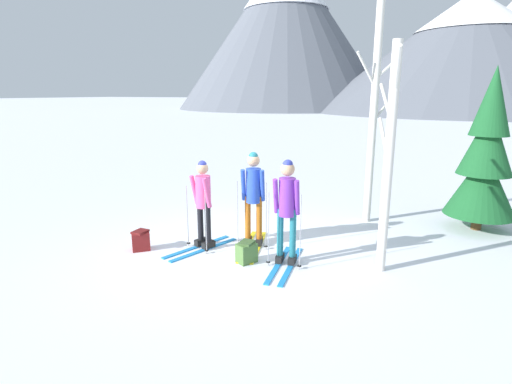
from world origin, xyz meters
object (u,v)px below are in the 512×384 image
Objects in this scene: backpack_on_snow_front at (247,252)px; backpack_on_snow_beside at (141,240)px; birch_tree_tall at (388,158)px; skier_in_purple at (287,205)px; birch_tree_slender at (373,115)px; skier_in_pink at (203,201)px; skier_in_blue at (254,193)px; pine_tree_near at (485,158)px.

backpack_on_snow_beside is at bearing -170.89° from backpack_on_snow_front.
birch_tree_tall is 9.22× the size of backpack_on_snow_front.
skier_in_purple is 0.39× the size of birch_tree_slender.
skier_in_pink is at bearing 179.31° from skier_in_purple.
skier_in_purple is at bearing -31.46° from skier_in_blue.
pine_tree_near reaches higher than skier_in_purple.
pine_tree_near is at bearing 35.45° from skier_in_pink.
backpack_on_snow_front is at bearing -157.68° from skier_in_purple.
backpack_on_snow_beside is at bearing -167.61° from skier_in_purple.
backpack_on_snow_beside is (-1.80, -1.13, -0.85)m from skier_in_blue.
birch_tree_slender is at bearing 49.90° from skier_in_pink.
birch_tree_slender is at bearing 55.18° from skier_in_blue.
skier_in_purple is at bearing 12.39° from backpack_on_snow_beside.
birch_tree_tall reaches higher than skier_in_purple.
pine_tree_near is (3.09, 3.41, 0.52)m from skier_in_purple.
birch_tree_slender is at bearing 65.75° from backpack_on_snow_front.
backpack_on_snow_front is 2.07m from backpack_on_snow_beside.
skier_in_purple is 1.09m from backpack_on_snow_front.
backpack_on_snow_beside is (-1.01, -0.61, -0.73)m from skier_in_pink.
skier_in_blue reaches higher than backpack_on_snow_beside.
pine_tree_near is at bearing 44.59° from backpack_on_snow_front.
skier_in_purple is 4.57× the size of backpack_on_snow_beside.
pine_tree_near is (4.76, 3.39, 0.64)m from skier_in_pink.
pine_tree_near reaches higher than backpack_on_snow_front.
birch_tree_tall is at bearing 13.26° from backpack_on_snow_beside.
skier_in_pink is 0.46× the size of birch_tree_tall.
skier_in_purple is (0.88, -0.54, 0.00)m from skier_in_blue.
backpack_on_snow_beside is (-2.68, -0.59, -0.85)m from skier_in_purple.
skier_in_blue is at bearing 31.99° from backpack_on_snow_beside.
birch_tree_slender reaches higher than backpack_on_snow_front.
birch_tree_tall is at bearing 6.80° from skier_in_pink.
skier_in_purple is 4.60× the size of backpack_on_snow_front.
skier_in_purple is at bearing -165.22° from birch_tree_tall.
skier_in_blue is 0.39× the size of birch_tree_slender.
skier_in_blue is 2.55m from birch_tree_tall.
pine_tree_near is 3.41m from birch_tree_tall.
skier_in_blue reaches higher than skier_in_pink.
backpack_on_snow_beside is at bearing -134.42° from birch_tree_slender.
birch_tree_tall is (1.52, 0.40, 0.85)m from skier_in_purple.
skier_in_pink is 0.92× the size of skier_in_purple.
birch_tree_tall is 4.64m from backpack_on_snow_beside.
birch_tree_tall reaches higher than skier_in_blue.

